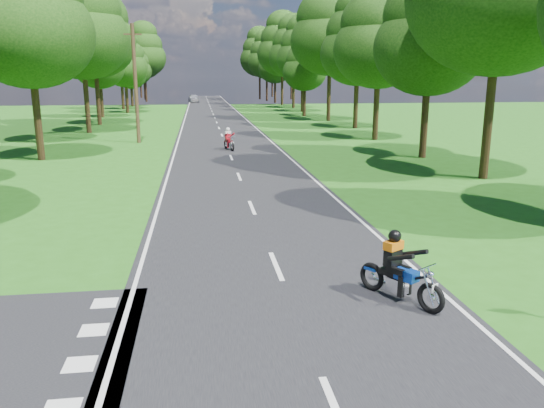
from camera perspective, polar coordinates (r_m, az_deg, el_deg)
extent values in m
plane|color=#245D15|center=(11.27, 1.92, -10.25)|extent=(160.00, 160.00, 0.00)
cube|color=black|center=(60.35, -6.17, 9.18)|extent=(7.00, 140.00, 0.02)
cube|color=silver|center=(13.09, 0.44, -6.65)|extent=(0.12, 2.00, 0.01)
cube|color=silver|center=(18.80, -2.17, -0.37)|extent=(0.12, 2.00, 0.01)
cube|color=silver|center=(24.64, -3.56, 2.96)|extent=(0.12, 2.00, 0.01)
cube|color=silver|center=(30.55, -4.41, 5.01)|extent=(0.12, 2.00, 0.01)
cube|color=silver|center=(36.48, -4.99, 6.40)|extent=(0.12, 2.00, 0.01)
cube|color=silver|center=(42.44, -5.41, 7.39)|extent=(0.12, 2.00, 0.01)
cube|color=silver|center=(48.40, -5.73, 8.14)|extent=(0.12, 2.00, 0.01)
cube|color=silver|center=(54.37, -5.97, 8.73)|extent=(0.12, 2.00, 0.01)
cube|color=silver|center=(60.35, -6.17, 9.20)|extent=(0.12, 2.00, 0.01)
cube|color=silver|center=(66.34, -6.34, 9.58)|extent=(0.12, 2.00, 0.01)
cube|color=silver|center=(72.32, -6.48, 9.90)|extent=(0.12, 2.00, 0.01)
cube|color=silver|center=(78.31, -6.59, 10.17)|extent=(0.12, 2.00, 0.01)
cube|color=silver|center=(84.30, -6.69, 10.41)|extent=(0.12, 2.00, 0.01)
cube|color=silver|center=(90.29, -6.78, 10.61)|extent=(0.12, 2.00, 0.01)
cube|color=silver|center=(96.28, -6.85, 10.78)|extent=(0.12, 2.00, 0.01)
cube|color=silver|center=(102.27, -6.92, 10.94)|extent=(0.12, 2.00, 0.01)
cube|color=silver|center=(108.27, -6.98, 11.08)|extent=(0.12, 2.00, 0.01)
cube|color=silver|center=(114.26, -7.04, 11.20)|extent=(0.12, 2.00, 0.01)
cube|color=silver|center=(120.26, -7.08, 11.32)|extent=(0.12, 2.00, 0.01)
cube|color=silver|center=(126.25, -7.13, 11.42)|extent=(0.12, 2.00, 0.01)
cube|color=silver|center=(60.35, -9.35, 9.10)|extent=(0.10, 140.00, 0.01)
cube|color=silver|center=(60.54, -3.01, 9.27)|extent=(0.10, 140.00, 0.01)
cube|color=silver|center=(9.46, -19.97, -15.89)|extent=(0.50, 0.50, 0.01)
cube|color=silver|center=(10.50, -18.62, -12.71)|extent=(0.50, 0.50, 0.01)
cube|color=silver|center=(11.57, -17.54, -10.11)|extent=(0.50, 0.50, 0.01)
cylinder|color=black|center=(32.25, -23.85, 7.82)|extent=(0.40, 0.40, 3.91)
ellipsoid|color=#11330B|center=(32.22, -24.70, 16.35)|extent=(6.85, 6.85, 5.82)
cylinder|color=black|center=(40.98, -23.89, 8.72)|extent=(0.40, 0.40, 3.79)
ellipsoid|color=#11330B|center=(40.94, -24.53, 15.22)|extent=(6.64, 6.64, 5.64)
ellipsoid|color=#11330B|center=(41.08, -24.79, 17.79)|extent=(5.69, 5.69, 4.84)
cylinder|color=black|center=(46.70, -19.26, 9.90)|extent=(0.40, 0.40, 4.32)
ellipsoid|color=#11330B|center=(46.73, -19.79, 16.40)|extent=(7.56, 7.56, 6.42)
ellipsoid|color=#11330B|center=(46.91, -20.01, 18.96)|extent=(6.48, 6.48, 5.51)
cylinder|color=black|center=(54.14, -18.19, 10.43)|extent=(0.40, 0.40, 4.40)
ellipsoid|color=#11330B|center=(54.18, -18.63, 16.15)|extent=(7.71, 7.71, 6.55)
ellipsoid|color=#11330B|center=(54.34, -18.81, 18.40)|extent=(6.60, 6.60, 5.61)
cylinder|color=black|center=(63.93, -17.85, 10.29)|extent=(0.40, 0.40, 3.20)
ellipsoid|color=#11330B|center=(63.87, -18.11, 13.82)|extent=(5.60, 5.60, 4.76)
ellipsoid|color=#11330B|center=(63.91, -18.21, 15.21)|extent=(4.80, 4.80, 4.08)
ellipsoid|color=#11330B|center=(63.99, -18.32, 16.60)|extent=(3.60, 3.60, 3.06)
cylinder|color=black|center=(70.94, -15.33, 10.73)|extent=(0.40, 0.40, 3.22)
ellipsoid|color=#11330B|center=(70.89, -15.54, 13.92)|extent=(5.64, 5.64, 4.79)
ellipsoid|color=#11330B|center=(70.93, -15.62, 15.19)|extent=(4.83, 4.83, 4.11)
ellipsoid|color=#11330B|center=(71.01, -15.71, 16.45)|extent=(3.62, 3.62, 3.08)
cylinder|color=black|center=(78.83, -15.76, 11.08)|extent=(0.40, 0.40, 3.61)
ellipsoid|color=#11330B|center=(78.80, -15.98, 14.30)|extent=(6.31, 6.31, 5.37)
ellipsoid|color=#11330B|center=(78.85, -16.06, 15.58)|extent=(5.41, 5.41, 4.60)
ellipsoid|color=#11330B|center=(78.95, -16.15, 16.85)|extent=(4.06, 4.06, 3.45)
cylinder|color=black|center=(86.56, -14.82, 11.00)|extent=(0.40, 0.40, 2.67)
ellipsoid|color=#11330B|center=(86.50, -14.95, 13.17)|extent=(4.67, 4.67, 3.97)
ellipsoid|color=#11330B|center=(86.51, -15.00, 14.03)|extent=(4.00, 4.00, 3.40)
ellipsoid|color=#11330B|center=(86.54, -15.06, 14.89)|extent=(3.00, 3.00, 2.55)
cylinder|color=black|center=(95.67, -14.32, 11.36)|extent=(0.40, 0.40, 3.09)
ellipsoid|color=#11330B|center=(95.63, -14.46, 13.63)|extent=(5.40, 5.40, 4.59)
ellipsoid|color=#11330B|center=(95.65, -14.51, 14.53)|extent=(4.63, 4.63, 3.93)
ellipsoid|color=#11330B|center=(95.70, -14.57, 15.43)|extent=(3.47, 3.47, 2.95)
cylinder|color=black|center=(102.04, -13.41, 11.92)|extent=(0.40, 0.40, 4.48)
ellipsoid|color=#11330B|center=(102.06, -13.58, 15.01)|extent=(7.84, 7.84, 6.66)
ellipsoid|color=#11330B|center=(102.15, -13.65, 16.23)|extent=(6.72, 6.72, 5.71)
ellipsoid|color=#11330B|center=(102.29, -13.72, 17.45)|extent=(5.04, 5.04, 4.28)
cylinder|color=black|center=(111.07, -13.52, 11.92)|extent=(0.40, 0.40, 4.09)
ellipsoid|color=#11330B|center=(111.08, -13.67, 14.51)|extent=(7.16, 7.16, 6.09)
ellipsoid|color=#11330B|center=(111.14, -13.73, 15.54)|extent=(6.14, 6.14, 5.22)
ellipsoid|color=#11330B|center=(111.24, -13.79, 16.57)|extent=(4.61, 4.61, 3.92)
cylinder|color=black|center=(25.88, 22.17, 7.55)|extent=(0.40, 0.40, 4.56)
cylinder|color=black|center=(31.64, 16.05, 7.97)|extent=(0.40, 0.40, 3.49)
ellipsoid|color=#11330B|center=(31.55, 16.57, 15.76)|extent=(6.12, 6.12, 5.20)
ellipsoid|color=#11330B|center=(31.68, 16.79, 18.83)|extent=(5.24, 5.24, 4.46)
cylinder|color=black|center=(39.95, 11.11, 9.44)|extent=(0.40, 0.40, 3.69)
ellipsoid|color=#11330B|center=(39.90, 11.42, 15.96)|extent=(6.46, 6.46, 5.49)
ellipsoid|color=#11330B|center=(40.02, 11.55, 18.53)|extent=(5.54, 5.54, 4.71)
cylinder|color=black|center=(48.69, 9.00, 10.26)|extent=(0.40, 0.40, 3.74)
ellipsoid|color=#11330B|center=(48.65, 9.21, 15.68)|extent=(6.55, 6.55, 5.57)
ellipsoid|color=#11330B|center=(48.76, 9.29, 17.82)|extent=(5.62, 5.62, 4.77)
ellipsoid|color=#11330B|center=(48.93, 9.38, 19.95)|extent=(4.21, 4.21, 3.58)
cylinder|color=black|center=(56.55, 6.12, 11.24)|extent=(0.40, 0.40, 4.64)
ellipsoid|color=#11330B|center=(56.62, 6.27, 17.03)|extent=(8.12, 8.12, 6.91)
ellipsoid|color=#11330B|center=(56.80, 6.34, 19.31)|extent=(6.96, 6.96, 5.92)
cylinder|color=black|center=(63.36, 3.48, 10.75)|extent=(0.40, 0.40, 2.91)
ellipsoid|color=#11330B|center=(63.29, 3.53, 13.99)|extent=(5.09, 5.09, 4.33)
ellipsoid|color=#11330B|center=(63.31, 3.55, 15.27)|extent=(4.36, 4.36, 3.71)
ellipsoid|color=#11330B|center=(63.37, 3.57, 16.55)|extent=(3.27, 3.27, 2.78)
cylinder|color=black|center=(70.91, 3.28, 11.44)|extent=(0.40, 0.40, 3.88)
ellipsoid|color=#11330B|center=(70.89, 3.33, 15.30)|extent=(6.78, 6.78, 5.77)
ellipsoid|color=#11330B|center=(70.97, 3.36, 16.82)|extent=(5.81, 5.81, 4.94)
ellipsoid|color=#11330B|center=(71.11, 3.38, 18.34)|extent=(4.36, 4.36, 3.71)
cylinder|color=black|center=(79.29, 2.33, 11.78)|extent=(0.40, 0.40, 4.18)
ellipsoid|color=#11330B|center=(79.29, 2.37, 15.50)|extent=(7.31, 7.31, 6.21)
ellipsoid|color=#11330B|center=(79.39, 2.38, 16.97)|extent=(6.27, 6.27, 5.33)
ellipsoid|color=#11330B|center=(79.54, 2.40, 18.44)|extent=(4.70, 4.70, 4.00)
cylinder|color=black|center=(88.07, 1.10, 12.12)|extent=(0.40, 0.40, 4.63)
ellipsoid|color=#11330B|center=(88.11, 1.11, 15.83)|extent=(8.11, 8.11, 6.89)
ellipsoid|color=#11330B|center=(88.22, 1.12, 17.29)|extent=(6.95, 6.95, 5.91)
ellipsoid|color=#11330B|center=(88.40, 1.13, 18.75)|extent=(5.21, 5.21, 4.43)
cylinder|color=black|center=(95.27, 0.34, 11.85)|extent=(0.40, 0.40, 3.36)
ellipsoid|color=#11330B|center=(95.24, 0.34, 14.34)|extent=(5.88, 5.88, 5.00)
ellipsoid|color=#11330B|center=(95.27, 0.34, 15.32)|extent=(5.04, 5.04, 4.29)
ellipsoid|color=#11330B|center=(95.34, 0.34, 16.31)|extent=(3.78, 3.78, 3.21)
cylinder|color=black|center=(102.35, -0.56, 12.17)|extent=(0.40, 0.40, 4.09)
ellipsoid|color=#11330B|center=(102.35, -0.57, 14.99)|extent=(7.15, 7.15, 6.08)
ellipsoid|color=#11330B|center=(102.42, -0.57, 16.10)|extent=(6.13, 6.13, 5.21)
ellipsoid|color=#11330B|center=(102.52, -0.57, 17.21)|extent=(4.60, 4.60, 3.91)
cylinder|color=black|center=(109.99, -1.32, 12.37)|extent=(0.40, 0.40, 4.48)
ellipsoid|color=#11330B|center=(110.01, -1.34, 15.24)|extent=(7.84, 7.84, 6.66)
ellipsoid|color=#11330B|center=(110.10, -1.35, 16.38)|extent=(6.72, 6.72, 5.71)
ellipsoid|color=#11330B|center=(110.23, -1.35, 17.51)|extent=(5.04, 5.04, 4.28)
cylinder|color=black|center=(120.81, -13.91, 11.94)|extent=(0.40, 0.40, 3.84)
ellipsoid|color=#11330B|center=(120.80, -14.04, 14.18)|extent=(6.72, 6.72, 5.71)
ellipsoid|color=#11330B|center=(120.84, -14.09, 15.06)|extent=(5.76, 5.76, 4.90)
ellipsoid|color=#11330B|center=(120.92, -14.15, 15.95)|extent=(4.32, 4.32, 3.67)
cylinder|color=black|center=(123.33, 0.02, 12.43)|extent=(0.40, 0.40, 4.16)
ellipsoid|color=#11330B|center=(123.33, 0.02, 14.81)|extent=(7.28, 7.28, 6.19)
ellipsoid|color=#11330B|center=(123.39, 0.02, 15.75)|extent=(6.24, 6.24, 5.30)
ellipsoid|color=#11330B|center=(123.48, 0.02, 16.69)|extent=(4.68, 4.68, 3.98)
cylinder|color=black|center=(106.15, -15.83, 11.57)|extent=(0.40, 0.40, 3.52)
ellipsoid|color=#11330B|center=(106.13, -15.98, 13.90)|extent=(6.16, 6.16, 5.24)
ellipsoid|color=#11330B|center=(106.17, -16.04, 14.83)|extent=(5.28, 5.28, 4.49)
ellipsoid|color=#11330B|center=(106.23, -16.10, 15.75)|extent=(3.96, 3.96, 3.37)
cylinder|color=black|center=(109.80, 2.10, 12.36)|extent=(0.40, 0.40, 4.48)
ellipsoid|color=#11330B|center=(109.82, 2.12, 15.24)|extent=(7.84, 7.84, 6.66)
ellipsoid|color=#11330B|center=(109.91, 2.13, 16.38)|extent=(6.72, 6.72, 5.71)
ellipsoid|color=#11330B|center=(110.03, 2.14, 17.51)|extent=(5.04, 5.04, 4.28)
cylinder|color=#382616|center=(38.40, -14.46, 12.34)|extent=(0.26, 0.26, 8.00)
cube|color=#382616|center=(38.49, -14.77, 17.25)|extent=(1.20, 0.10, 0.10)
imported|color=#A9ABB0|center=(98.11, -8.44, 11.21)|extent=(2.13, 4.41, 1.45)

